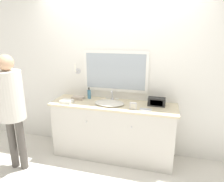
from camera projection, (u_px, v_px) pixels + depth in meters
The scene contains 11 objects.
ground_plane at pixel (108, 165), 3.01m from camera, with size 14.00×14.00×0.00m, color silver.
wall_back at pixel (118, 75), 3.18m from camera, with size 8.00×0.18×2.55m.
vanity_counter at pixel (113, 130), 3.14m from camera, with size 1.91×0.54×0.89m.
sink_basin at pixel (109, 103), 3.00m from camera, with size 0.45×0.36×0.16m.
soap_bottle at pixel (89, 94), 3.25m from camera, with size 0.06×0.06×0.18m.
appliance_box at pixel (156, 102), 2.92m from camera, with size 0.25×0.11×0.12m.
picture_frame at pixel (133, 106), 2.77m from camera, with size 0.10×0.01×0.10m.
hand_towel_near_sink at pixel (67, 101), 3.05m from camera, with size 0.17×0.14×0.05m.
hand_towel_far_corner at pixel (78, 98), 3.22m from camera, with size 0.19×0.13×0.05m.
metal_tray at pixel (146, 110), 2.76m from camera, with size 0.16×0.10×0.01m.
person at pixel (11, 101), 2.70m from camera, with size 0.35×0.35×1.66m.
Camera 1 is at (0.71, -2.48, 1.92)m, focal length 32.00 mm.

